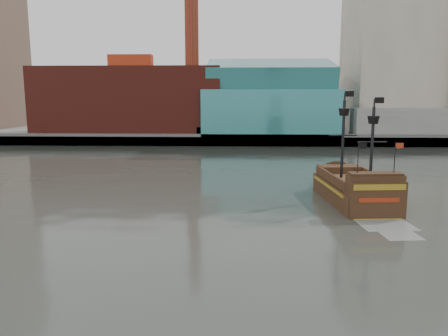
{
  "coord_description": "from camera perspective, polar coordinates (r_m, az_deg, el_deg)",
  "views": [
    {
      "loc": [
        3.24,
        -30.43,
        10.57
      ],
      "look_at": [
        1.81,
        9.4,
        4.0
      ],
      "focal_mm": 35.0,
      "sensor_mm": 36.0,
      "label": 1
    }
  ],
  "objects": [
    {
      "name": "promenade_far",
      "position": [
        122.84,
        0.53,
        4.89
      ],
      "size": [
        220.0,
        60.0,
        2.0
      ],
      "primitive_type": "cube",
      "color": "slate",
      "rests_on": "ground"
    },
    {
      "name": "pirate_ship",
      "position": [
        45.66,
        16.66,
        -3.04
      ],
      "size": [
        6.12,
        16.25,
        11.91
      ],
      "rotation": [
        0.0,
        0.0,
        0.08
      ],
      "color": "black",
      "rests_on": "ground"
    },
    {
      "name": "skyline",
      "position": [
        115.85,
        3.13,
        16.28
      ],
      "size": [
        149.0,
        45.0,
        62.0
      ],
      "color": "brown",
      "rests_on": "promenade_far"
    },
    {
      "name": "seawall",
      "position": [
        93.44,
        0.05,
        3.67
      ],
      "size": [
        220.0,
        1.0,
        2.6
      ],
      "primitive_type": "cube",
      "color": "#4C4C49",
      "rests_on": "ground"
    },
    {
      "name": "ground",
      "position": [
        32.37,
        -3.86,
        -9.72
      ],
      "size": [
        400.0,
        400.0,
        0.0
      ],
      "primitive_type": "plane",
      "color": "#2C302A",
      "rests_on": "ground"
    }
  ]
}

